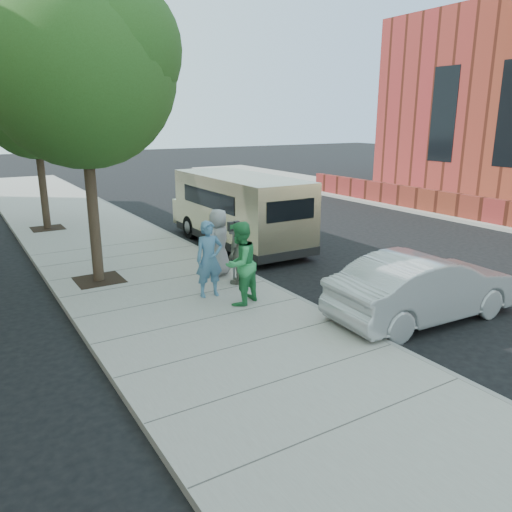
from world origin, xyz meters
name	(u,v)px	position (x,y,z in m)	size (l,w,h in m)	color
ground	(217,296)	(0.00, 0.00, 0.00)	(120.00, 120.00, 0.00)	black
sidewalk	(180,301)	(-1.00, 0.00, 0.07)	(5.00, 60.00, 0.15)	gray
curb_face	(266,284)	(1.44, 0.00, 0.07)	(0.12, 60.00, 0.16)	gray
church_wall	(483,209)	(13.50, 2.00, 0.65)	(0.30, 22.00, 1.00)	maroon
tree_near	(82,64)	(-2.25, 2.40, 5.55)	(4.62, 4.60, 7.53)	black
tree_far	(35,102)	(-2.25, 10.00, 4.88)	(3.92, 3.80, 6.49)	black
parking_meter	(234,238)	(0.79, 0.56, 1.29)	(0.34, 0.15, 1.58)	gray
van	(238,209)	(3.04, 4.24, 1.30)	(2.28, 6.63, 2.45)	beige
sedan	(424,287)	(3.20, -3.70, 0.75)	(1.58, 4.53, 1.49)	#ACAFB3
person_officer	(209,259)	(-0.32, -0.25, 1.07)	(0.67, 0.44, 1.84)	teal
person_green_shirt	(240,263)	(0.05, -1.09, 1.12)	(0.94, 0.73, 1.93)	#329851
person_gray_shirt	(219,242)	(0.65, 1.14, 1.06)	(0.89, 0.58, 1.82)	#959597
person_striped_polo	(239,253)	(0.76, 0.22, 0.96)	(0.95, 0.39, 1.62)	gray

